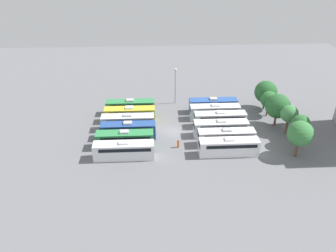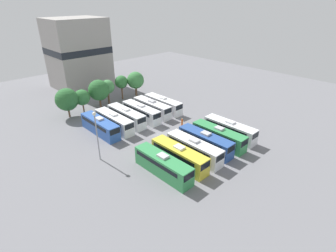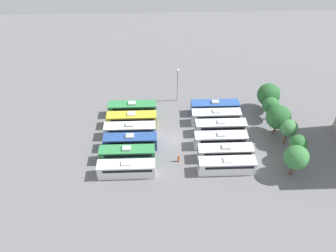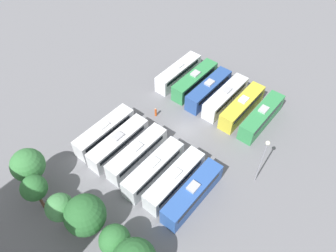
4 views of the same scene
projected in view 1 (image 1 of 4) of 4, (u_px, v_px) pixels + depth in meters
name	position (u px, v px, depth m)	size (l,w,h in m)	color
ground_plane	(174.00, 132.00, 65.56)	(123.42, 123.42, 0.00)	slate
bus_0	(131.00, 107.00, 71.73)	(2.49, 10.54, 3.37)	#338C4C
bus_1	(130.00, 114.00, 68.64)	(2.49, 10.54, 3.37)	gold
bus_2	(128.00, 122.00, 65.72)	(2.49, 10.54, 3.37)	silver
bus_3	(128.00, 130.00, 62.89)	(2.49, 10.54, 3.37)	#284C93
bus_4	(125.00, 139.00, 60.01)	(2.49, 10.54, 3.37)	#338C4C
bus_5	(124.00, 150.00, 56.84)	(2.49, 10.54, 3.37)	silver
bus_6	(213.00, 105.00, 72.39)	(2.49, 10.54, 3.37)	#2D56A8
bus_7	(215.00, 111.00, 69.68)	(2.49, 10.54, 3.37)	silver
bus_8	(220.00, 119.00, 66.77)	(2.49, 10.54, 3.37)	silver
bus_9	(221.00, 128.00, 63.62)	(2.49, 10.54, 3.37)	silver
bus_10	(226.00, 137.00, 60.64)	(2.49, 10.54, 3.37)	silver
bus_11	(229.00, 146.00, 57.82)	(2.49, 10.54, 3.37)	white
worker_person	(178.00, 144.00, 60.22)	(0.36, 0.36, 1.71)	#CC4C19
light_pole	(175.00, 80.00, 74.36)	(0.60, 0.60, 8.57)	gray
tree_0	(266.00, 92.00, 72.47)	(4.98, 4.98, 6.67)	brown
tree_1	(269.00, 99.00, 69.67)	(3.59, 3.59, 5.71)	brown
tree_2	(278.00, 106.00, 65.45)	(4.95, 4.95, 7.00)	brown
tree_3	(289.00, 114.00, 62.87)	(3.42, 3.42, 6.10)	brown
tree_4	(301.00, 124.00, 58.95)	(3.31, 3.31, 6.28)	brown
tree_5	(300.00, 134.00, 55.86)	(4.42, 4.42, 6.90)	brown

